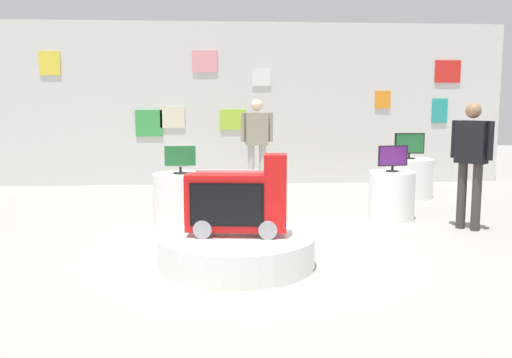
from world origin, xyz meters
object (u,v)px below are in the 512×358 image
at_px(display_pedestal_center_rear, 181,198).
at_px(display_pedestal_right_rear, 392,195).
at_px(tv_on_center_rear, 180,158).
at_px(tv_on_left_rear, 409,145).
at_px(shopper_browsing_near_truck, 257,141).
at_px(tv_on_right_rear, 393,157).
at_px(shopper_browsing_rear, 471,156).
at_px(display_pedestal_left_rear, 408,178).
at_px(main_display_pedestal, 236,250).
at_px(novelty_firetruck_tv, 238,203).

height_order(display_pedestal_center_rear, display_pedestal_right_rear, same).
bearing_deg(display_pedestal_center_rear, tv_on_center_rear, -93.49).
xyz_separation_m(tv_on_left_rear, shopper_browsing_near_truck, (-2.69, 0.07, 0.09)).
height_order(display_pedestal_right_rear, tv_on_right_rear, tv_on_right_rear).
relative_size(display_pedestal_right_rear, shopper_browsing_rear, 0.41).
bearing_deg(display_pedestal_left_rear, tv_on_right_rear, -115.97).
bearing_deg(main_display_pedestal, tv_on_left_rear, 51.05).
relative_size(main_display_pedestal, display_pedestal_right_rear, 2.34).
xyz_separation_m(novelty_firetruck_tv, display_pedestal_left_rear, (3.18, 3.97, -0.32)).
height_order(novelty_firetruck_tv, display_pedestal_center_rear, novelty_firetruck_tv).
height_order(tv_on_left_rear, tv_on_center_rear, tv_on_left_rear).
bearing_deg(shopper_browsing_near_truck, tv_on_center_rear, -122.61).
bearing_deg(tv_on_left_rear, display_pedestal_center_rear, -155.10).
distance_m(novelty_firetruck_tv, display_pedestal_left_rear, 5.09).
bearing_deg(shopper_browsing_near_truck, main_display_pedestal, -97.20).
bearing_deg(tv_on_left_rear, tv_on_center_rear, -155.05).
xyz_separation_m(display_pedestal_left_rear, display_pedestal_right_rear, (-0.88, -1.80, 0.00)).
distance_m(novelty_firetruck_tv, tv_on_left_rear, 5.08).
height_order(display_pedestal_center_rear, shopper_browsing_near_truck, shopper_browsing_near_truck).
distance_m(main_display_pedestal, tv_on_left_rear, 5.14).
xyz_separation_m(main_display_pedestal, tv_on_right_rear, (2.32, 2.15, 0.74)).
bearing_deg(shopper_browsing_rear, main_display_pedestal, -155.40).
distance_m(display_pedestal_right_rear, tv_on_right_rear, 0.55).
bearing_deg(display_pedestal_right_rear, shopper_browsing_rear, -42.11).
xyz_separation_m(main_display_pedestal, shopper_browsing_near_truck, (0.51, 4.02, 0.86)).
bearing_deg(shopper_browsing_near_truck, tv_on_left_rear, -1.49).
distance_m(main_display_pedestal, shopper_browsing_near_truck, 4.14).
height_order(main_display_pedestal, display_pedestal_center_rear, display_pedestal_center_rear).
xyz_separation_m(tv_on_left_rear, display_pedestal_center_rear, (-3.89, -1.80, -0.59)).
distance_m(tv_on_center_rear, shopper_browsing_near_truck, 2.23).
bearing_deg(tv_on_right_rear, novelty_firetruck_tv, -136.72).
relative_size(display_pedestal_center_rear, shopper_browsing_rear, 0.47).
bearing_deg(shopper_browsing_rear, tv_on_right_rear, 138.09).
relative_size(tv_on_left_rear, shopper_browsing_rear, 0.31).
height_order(novelty_firetruck_tv, tv_on_left_rear, novelty_firetruck_tv).
bearing_deg(tv_on_center_rear, novelty_firetruck_tv, -71.67).
height_order(novelty_firetruck_tv, display_pedestal_right_rear, novelty_firetruck_tv).
distance_m(novelty_firetruck_tv, display_pedestal_right_rear, 3.17).
xyz_separation_m(novelty_firetruck_tv, tv_on_left_rear, (3.18, 3.96, 0.27)).
distance_m(display_pedestal_center_rear, tv_on_center_rear, 0.57).
bearing_deg(tv_on_right_rear, tv_on_center_rear, -179.78).
distance_m(tv_on_left_rear, shopper_browsing_rear, 2.52).
relative_size(main_display_pedestal, shopper_browsing_near_truck, 0.93).
relative_size(display_pedestal_left_rear, shopper_browsing_near_truck, 0.50).
height_order(tv_on_center_rear, display_pedestal_right_rear, tv_on_center_rear).
xyz_separation_m(main_display_pedestal, display_pedestal_right_rear, (2.32, 2.16, 0.19)).
bearing_deg(tv_on_center_rear, display_pedestal_right_rear, 0.30).
bearing_deg(novelty_firetruck_tv, shopper_browsing_near_truck, 83.09).
relative_size(novelty_firetruck_tv, display_pedestal_center_rear, 1.35).
distance_m(display_pedestal_center_rear, shopper_browsing_near_truck, 2.33).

